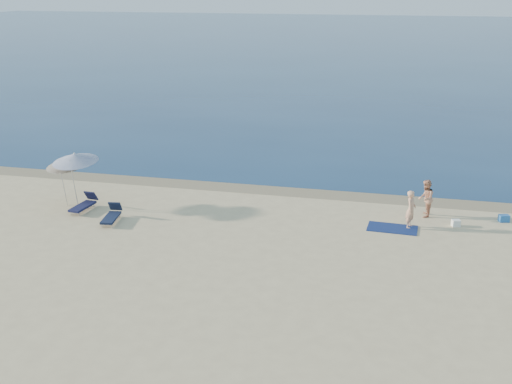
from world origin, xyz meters
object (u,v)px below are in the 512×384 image
umbrella_near (75,158)px  person_left (411,209)px  person_right (426,198)px  blue_cooler (504,218)px

umbrella_near → person_left: bearing=15.4°
person_right → blue_cooler: bearing=97.1°
blue_cooler → umbrella_near: 18.65m
person_left → blue_cooler: 4.24m
person_left → blue_cooler: (3.87, 1.62, -0.65)m
person_left → blue_cooler: bearing=-54.7°
person_left → person_right: size_ratio=0.98×
person_right → umbrella_near: 15.35m
person_left → umbrella_near: 14.60m
person_left → person_right: 1.62m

